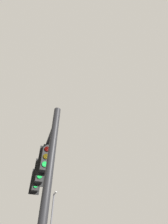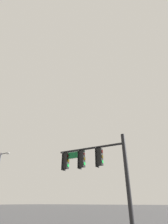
{
  "view_description": "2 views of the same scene",
  "coord_description": "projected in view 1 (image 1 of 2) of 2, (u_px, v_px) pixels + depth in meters",
  "views": [
    {
      "loc": [
        -12.05,
        -6.16,
        1.29
      ],
      "look_at": [
        -5.75,
        -7.83,
        6.89
      ],
      "focal_mm": 28.0,
      "sensor_mm": 36.0,
      "label": 1
    },
    {
      "loc": [
        -10.67,
        3.88,
        1.82
      ],
      "look_at": [
        -4.29,
        -5.83,
        7.88
      ],
      "focal_mm": 28.0,
      "sensor_mm": 36.0,
      "label": 2
    }
  ],
  "objects": [
    {
      "name": "signal_pole_near",
      "position": [
        42.0,
        172.0,
        7.0
      ],
      "size": [
        4.94,
        0.74,
        5.77
      ],
      "color": "black",
      "rests_on": "ground_plane"
    }
  ]
}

